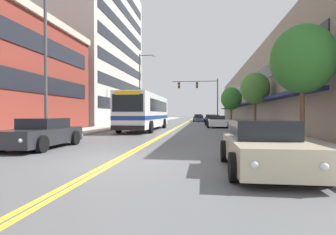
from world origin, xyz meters
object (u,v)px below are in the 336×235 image
object	(u,v)px
city_bus	(146,111)
car_navy_parked_right_end	(213,120)
car_beige_parked_left_near	(149,120)
car_black_moving_lead	(198,118)
car_slate_blue_moving_second	(199,119)
car_white_parked_right_mid	(217,122)
street_tree_right_near	(303,59)
street_tree_right_mid	(255,88)
traffic_signal_mast	(202,92)
car_champagne_parked_right_foreground	(263,147)
car_dark_grey_parked_right_far	(210,119)
street_lamp_left_far	(142,84)
car_charcoal_parked_left_mid	(42,134)
street_tree_right_far	(231,99)
street_lamp_left_near	(51,50)

from	to	relation	value
city_bus	car_navy_parked_right_end	xyz separation A→B (m)	(6.80, 11.45, -1.19)
car_beige_parked_left_near	car_black_moving_lead	xyz separation A→B (m)	(6.27, 24.87, 0.00)
car_beige_parked_left_near	car_slate_blue_moving_second	bearing A→B (deg)	68.09
car_white_parked_right_mid	street_tree_right_near	xyz separation A→B (m)	(3.24, -16.24, 3.58)
car_beige_parked_left_near	car_navy_parked_right_end	world-z (taller)	car_navy_parked_right_end
car_navy_parked_right_end	street_tree_right_mid	world-z (taller)	street_tree_right_mid
car_slate_blue_moving_second	traffic_signal_mast	bearing A→B (deg)	-86.19
street_tree_right_near	street_tree_right_mid	world-z (taller)	street_tree_right_near
car_champagne_parked_right_foreground	car_dark_grey_parked_right_far	xyz separation A→B (m)	(-0.18, 39.93, 0.01)
street_tree_right_near	street_lamp_left_far	bearing A→B (deg)	122.61
car_slate_blue_moving_second	street_lamp_left_far	size ratio (longest dim) A/B	0.45
city_bus	car_white_parked_right_mid	xyz separation A→B (m)	(6.98, 5.37, -1.20)
traffic_signal_mast	street_tree_right_near	size ratio (longest dim) A/B	1.26
car_charcoal_parked_left_mid	car_white_parked_right_mid	xyz separation A→B (m)	(8.81, 18.88, 0.01)
car_dark_grey_parked_right_far	car_black_moving_lead	size ratio (longest dim) A/B	1.14
street_tree_right_far	car_slate_blue_moving_second	bearing A→B (deg)	111.97
street_lamp_left_far	car_beige_parked_left_near	bearing A→B (deg)	65.73
car_black_moving_lead	city_bus	bearing A→B (deg)	-97.15
street_tree_right_mid	car_beige_parked_left_near	bearing A→B (deg)	141.26
car_beige_parked_left_near	car_champagne_parked_right_foreground	size ratio (longest dim) A/B	1.11
traffic_signal_mast	car_slate_blue_moving_second	bearing A→B (deg)	93.81
traffic_signal_mast	street_lamp_left_near	size ratio (longest dim) A/B	0.89
car_dark_grey_parked_right_far	city_bus	bearing A→B (deg)	-106.59
city_bus	car_dark_grey_parked_right_far	xyz separation A→B (m)	(6.80, 22.82, -1.19)
car_white_parked_right_mid	street_lamp_left_near	bearing A→B (deg)	-118.81
city_bus	street_tree_right_far	xyz separation A→B (m)	(9.56, 14.69, 1.91)
city_bus	car_white_parked_right_mid	bearing A→B (deg)	37.55
car_charcoal_parked_left_mid	car_champagne_parked_right_foreground	size ratio (longest dim) A/B	1.05
car_white_parked_right_mid	traffic_signal_mast	distance (m)	12.85
car_dark_grey_parked_right_far	car_black_moving_lead	world-z (taller)	car_black_moving_lead
car_dark_grey_parked_right_far	street_tree_right_near	xyz separation A→B (m)	(3.42, -33.69, 3.57)
car_beige_parked_left_near	street_tree_right_far	size ratio (longest dim) A/B	0.91
street_lamp_left_far	city_bus	bearing A→B (deg)	-74.48
car_slate_blue_moving_second	street_tree_right_near	size ratio (longest dim) A/B	0.73
car_black_moving_lead	traffic_signal_mast	distance (m)	18.60
car_black_moving_lead	street_tree_right_far	size ratio (longest dim) A/B	0.81
car_beige_parked_left_near	street_tree_right_mid	bearing A→B (deg)	-38.74
street_tree_right_near	street_tree_right_far	xyz separation A→B (m)	(-0.66, 25.56, -0.47)
car_champagne_parked_right_foreground	street_tree_right_far	xyz separation A→B (m)	(2.58, 31.80, 3.11)
car_navy_parked_right_end	street_lamp_left_far	bearing A→B (deg)	-165.31
street_lamp_left_near	street_tree_right_far	size ratio (longest dim) A/B	1.54
car_navy_parked_right_end	street_tree_right_far	bearing A→B (deg)	49.55
car_white_parked_right_mid	street_tree_right_mid	xyz separation A→B (m)	(3.26, -4.54, 3.26)
car_champagne_parked_right_foreground	street_tree_right_far	bearing A→B (deg)	85.35
car_champagne_parked_right_foreground	street_lamp_left_near	size ratio (longest dim) A/B	0.53
traffic_signal_mast	car_charcoal_parked_left_mid	bearing A→B (deg)	-103.06
car_champagne_parked_right_foreground	street_lamp_left_far	xyz separation A→B (m)	(-9.48, 26.12, 4.79)
car_champagne_parked_right_foreground	car_dark_grey_parked_right_far	size ratio (longest dim) A/B	0.89
car_slate_blue_moving_second	traffic_signal_mast	world-z (taller)	traffic_signal_mast
car_white_parked_right_mid	street_lamp_left_near	size ratio (longest dim) A/B	0.56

